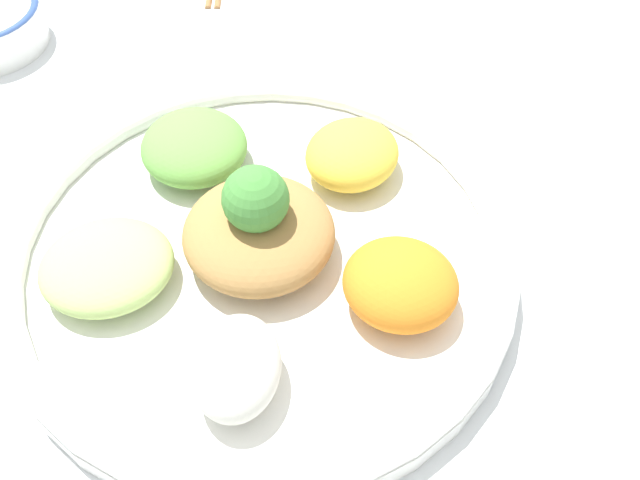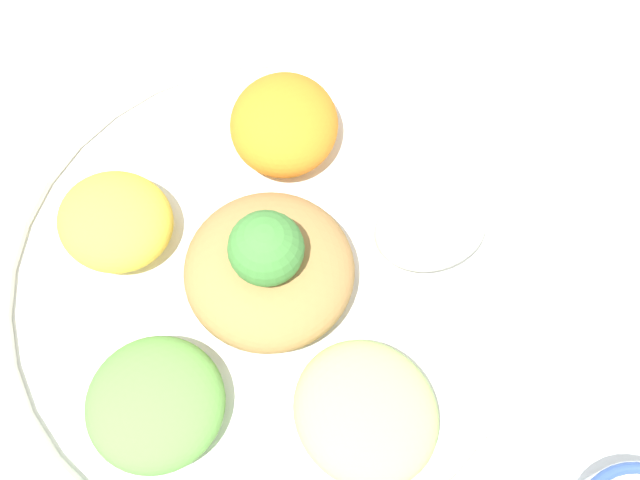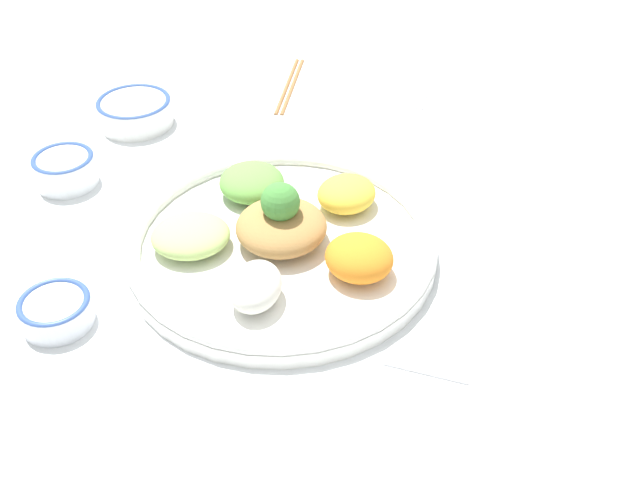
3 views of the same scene
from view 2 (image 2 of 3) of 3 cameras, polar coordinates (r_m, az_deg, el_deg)
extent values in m
plane|color=white|center=(0.64, -4.47, -2.16)|extent=(2.40, 2.40, 0.00)
cylinder|color=white|center=(0.62, -3.11, -3.10)|extent=(0.39, 0.39, 0.02)
torus|color=white|center=(0.61, -3.18, -2.61)|extent=(0.39, 0.39, 0.02)
ellipsoid|color=#B7DB7A|center=(0.57, 2.96, -11.00)|extent=(0.13, 0.13, 0.04)
ellipsoid|color=white|center=(0.61, 7.07, 0.71)|extent=(0.10, 0.09, 0.05)
ellipsoid|color=orange|center=(0.64, -2.64, 7.47)|extent=(0.09, 0.10, 0.05)
ellipsoid|color=yellow|center=(0.62, -12.91, 1.32)|extent=(0.09, 0.08, 0.04)
ellipsoid|color=#6BAD4C|center=(0.58, -10.49, -10.28)|extent=(0.12, 0.12, 0.04)
ellipsoid|color=#AD7F47|center=(0.59, -3.27, -1.97)|extent=(0.11, 0.11, 0.05)
sphere|color=#478E3D|center=(0.55, -3.48, -0.54)|extent=(0.05, 0.05, 0.05)
cube|color=silver|center=(0.74, 4.92, 14.05)|extent=(0.05, 0.09, 0.01)
camera|label=1|loc=(0.49, 47.09, 37.95)|focal=42.00mm
camera|label=3|loc=(0.84, 69.34, 41.87)|focal=42.00mm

